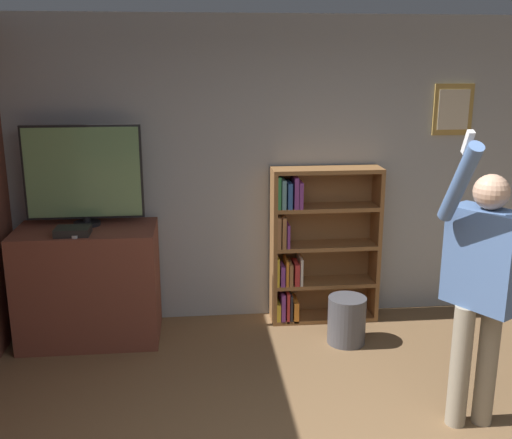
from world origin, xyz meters
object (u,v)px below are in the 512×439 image
game_console (73,231)px  bookshelf (315,246)px  waste_bin (347,320)px  television (83,175)px  person (483,278)px

game_console → bookshelf: 2.09m
game_console → bookshelf: size_ratio=0.19×
game_console → waste_bin: (2.21, -0.13, -0.81)m
game_console → television: bearing=77.7°
television → bookshelf: bearing=2.9°
game_console → person: (2.73, -1.37, 0.01)m
television → bookshelf: size_ratio=0.68×
game_console → person: person is taller
game_console → person: bearing=-26.6°
person → waste_bin: (-0.51, 1.24, -0.81)m
bookshelf → person: 1.91m
person → waste_bin: bearing=170.7°
waste_bin → game_console: bearing=176.6°
television → game_console: size_ratio=3.54×
television → game_console: bearing=-102.3°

